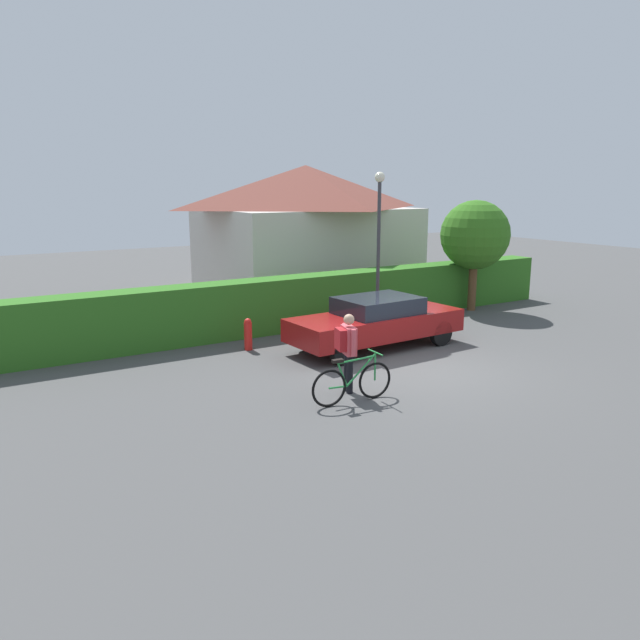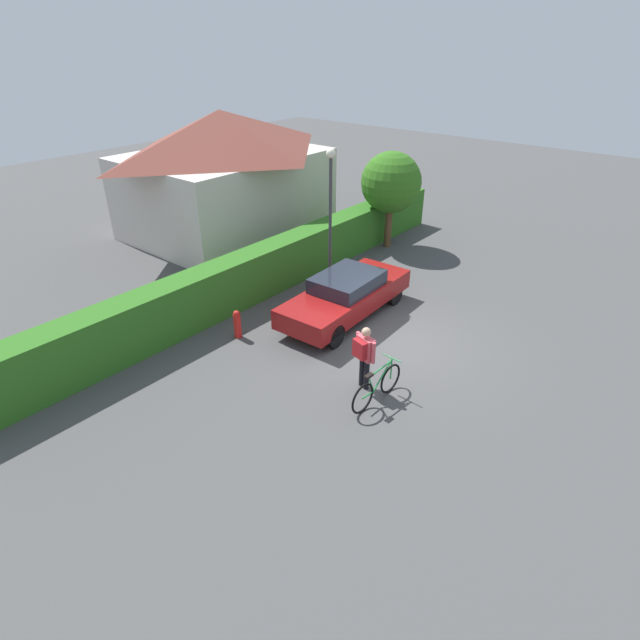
{
  "view_description": "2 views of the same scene",
  "coord_description": "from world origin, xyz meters",
  "px_view_note": "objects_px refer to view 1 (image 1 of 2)",
  "views": [
    {
      "loc": [
        -8.78,
        -10.19,
        4.07
      ],
      "look_at": [
        -2.18,
        0.49,
        1.29
      ],
      "focal_mm": 34.48,
      "sensor_mm": 36.0,
      "label": 1
    },
    {
      "loc": [
        -10.49,
        -6.11,
        7.35
      ],
      "look_at": [
        -2.06,
        0.88,
        1.26
      ],
      "focal_mm": 29.27,
      "sensor_mm": 36.0,
      "label": 2
    }
  ],
  "objects_px": {
    "bicycle": "(352,383)",
    "tree_kerbside": "(475,235)",
    "fire_hydrant": "(248,334)",
    "parked_car_near": "(376,321)",
    "street_lamp": "(379,230)",
    "person_rider": "(347,346)"
  },
  "relations": [
    {
      "from": "tree_kerbside",
      "to": "bicycle",
      "type": "bearing_deg",
      "value": -148.2
    },
    {
      "from": "parked_car_near",
      "to": "person_rider",
      "type": "height_order",
      "value": "person_rider"
    },
    {
      "from": "person_rider",
      "to": "fire_hydrant",
      "type": "relative_size",
      "value": 1.97
    },
    {
      "from": "parked_car_near",
      "to": "street_lamp",
      "type": "bearing_deg",
      "value": 52.33
    },
    {
      "from": "bicycle",
      "to": "person_rider",
      "type": "bearing_deg",
      "value": 65.91
    },
    {
      "from": "bicycle",
      "to": "tree_kerbside",
      "type": "distance_m",
      "value": 10.07
    },
    {
      "from": "person_rider",
      "to": "fire_hydrant",
      "type": "height_order",
      "value": "person_rider"
    },
    {
      "from": "person_rider",
      "to": "fire_hydrant",
      "type": "xyz_separation_m",
      "value": [
        -0.3,
        3.97,
        -0.55
      ]
    },
    {
      "from": "tree_kerbside",
      "to": "fire_hydrant",
      "type": "xyz_separation_m",
      "value": [
        -8.43,
        -0.67,
        -2.05
      ]
    },
    {
      "from": "person_rider",
      "to": "bicycle",
      "type": "bearing_deg",
      "value": -114.09
    },
    {
      "from": "fire_hydrant",
      "to": "tree_kerbside",
      "type": "bearing_deg",
      "value": 4.57
    },
    {
      "from": "bicycle",
      "to": "fire_hydrant",
      "type": "relative_size",
      "value": 2.15
    },
    {
      "from": "parked_car_near",
      "to": "fire_hydrant",
      "type": "bearing_deg",
      "value": 151.55
    },
    {
      "from": "street_lamp",
      "to": "fire_hydrant",
      "type": "height_order",
      "value": "street_lamp"
    },
    {
      "from": "fire_hydrant",
      "to": "person_rider",
      "type": "bearing_deg",
      "value": -85.73
    },
    {
      "from": "bicycle",
      "to": "tree_kerbside",
      "type": "height_order",
      "value": "tree_kerbside"
    },
    {
      "from": "street_lamp",
      "to": "tree_kerbside",
      "type": "height_order",
      "value": "street_lamp"
    },
    {
      "from": "street_lamp",
      "to": "tree_kerbside",
      "type": "distance_m",
      "value": 4.42
    },
    {
      "from": "bicycle",
      "to": "person_rider",
      "type": "height_order",
      "value": "person_rider"
    },
    {
      "from": "tree_kerbside",
      "to": "street_lamp",
      "type": "bearing_deg",
      "value": -171.87
    },
    {
      "from": "bicycle",
      "to": "tree_kerbside",
      "type": "xyz_separation_m",
      "value": [
        8.38,
        5.2,
        2.06
      ]
    },
    {
      "from": "street_lamp",
      "to": "fire_hydrant",
      "type": "relative_size",
      "value": 5.44
    }
  ]
}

